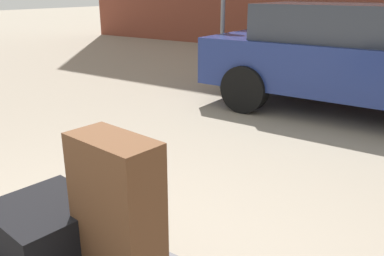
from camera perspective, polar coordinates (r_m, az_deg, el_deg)
suitcase_black_front_right at (r=2.19m, az=-19.54°, el=-13.16°), size 0.54×0.52×0.27m
suitcase_brown_rear_right at (r=1.85m, az=-10.47°, el=-11.16°), size 0.45×0.26×0.67m
parked_car at (r=5.84m, az=23.65°, el=9.09°), size 4.31×1.93×1.42m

